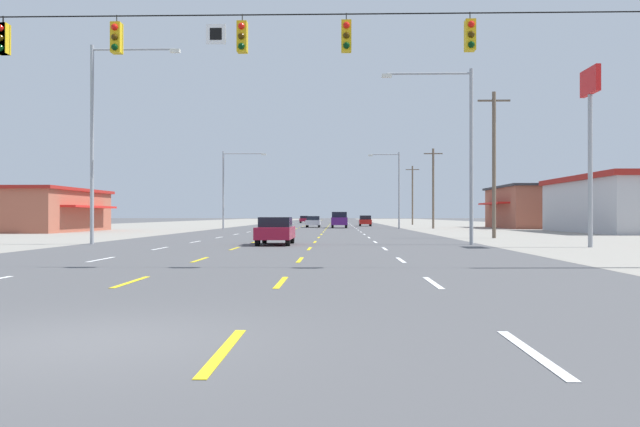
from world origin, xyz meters
The scene contains 22 objects.
ground_plane centered at (0.00, 66.00, 0.00)m, with size 572.00×572.00×0.00m, color #4C4C4F.
lot_apron_left centered at (-24.75, 66.00, 0.00)m, with size 28.00×440.00×0.01m, color gray.
lot_apron_right centered at (24.75, 66.00, 0.00)m, with size 28.00×440.00×0.01m, color gray.
lane_markings centered at (0.00, 104.50, 0.01)m, with size 10.64×227.60×0.01m.
signal_span_wire centered at (-0.41, 11.44, 5.30)m, with size 26.63×0.53×8.74m.
sedan_center_turn_nearest centered at (-0.22, 26.16, 0.76)m, with size 1.80×4.50×1.46m.
suv_inner_right_near centered at (3.30, 71.86, 1.03)m, with size 1.98×4.90×1.98m.
sedan_center_turn_mid centered at (-0.07, 75.11, 0.76)m, with size 1.80×4.50×1.46m.
hatchback_far_right_midfar centered at (7.07, 84.86, 0.78)m, with size 1.72×3.90×1.54m.
sedan_inner_right_far centered at (3.58, 115.15, 0.76)m, with size 1.80×4.50×1.46m.
sedan_inner_left_farther centered at (-3.70, 123.43, 0.76)m, with size 1.80×4.50×1.46m.
storefront_left_row_1 centered at (-25.86, 53.27, 2.08)m, with size 10.75×15.66×4.13m.
storefront_right_row_1 centered at (29.96, 51.40, 2.60)m, with size 11.20×18.59×5.16m.
storefront_right_row_2 centered at (29.84, 71.81, 2.59)m, with size 15.48×15.43×5.17m.
pole_sign_right_row_0 centered at (15.33, 23.67, 6.47)m, with size 0.24×2.03×8.71m.
streetlight_left_row_0 centered at (-9.66, 26.36, 6.24)m, with size 4.86×0.26×10.73m.
streetlight_right_row_0 centered at (9.60, 26.36, 5.51)m, with size 4.83×0.26×9.33m.
streetlight_left_row_1 centered at (-9.54, 66.14, 5.34)m, with size 5.06×0.26×8.96m.
streetlight_right_row_1 centered at (9.78, 66.14, 5.10)m, with size 3.64×0.26×8.82m.
utility_pole_right_row_0 centered at (13.72, 36.17, 5.18)m, with size 2.20×0.26×9.97m.
utility_pole_right_row_1 centered at (14.34, 68.06, 4.91)m, with size 2.20×0.26×9.43m.
utility_pole_right_row_2 centered at (15.38, 97.83, 5.03)m, with size 2.20×0.26×9.67m.
Camera 1 is at (3.05, -7.82, 1.56)m, focal length 36.09 mm.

